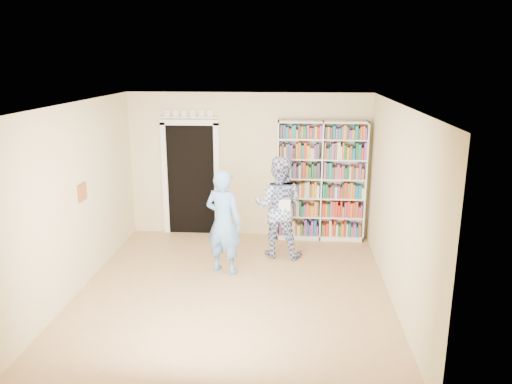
{
  "coord_description": "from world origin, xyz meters",
  "views": [
    {
      "loc": [
        0.83,
        -6.61,
        3.28
      ],
      "look_at": [
        0.26,
        0.9,
        1.27
      ],
      "focal_mm": 35.0,
      "sensor_mm": 36.0,
      "label": 1
    }
  ],
  "objects": [
    {
      "name": "man_plaid",
      "position": [
        0.6,
        1.45,
        0.87
      ],
      "size": [
        0.93,
        0.77,
        1.74
      ],
      "primitive_type": "imported",
      "rotation": [
        0.0,
        0.0,
        3.0
      ],
      "color": "#2D458B",
      "rests_on": "floor"
    },
    {
      "name": "floor",
      "position": [
        0.0,
        0.0,
        0.0
      ],
      "size": [
        5.0,
        5.0,
        0.0
      ],
      "primitive_type": "plane",
      "color": "#A77B50",
      "rests_on": "ground"
    },
    {
      "name": "wall_left",
      "position": [
        -2.25,
        0.0,
        1.35
      ],
      "size": [
        0.0,
        5.0,
        5.0
      ],
      "primitive_type": "plane",
      "rotation": [
        1.57,
        0.0,
        1.57
      ],
      "color": "beige",
      "rests_on": "floor"
    },
    {
      "name": "ceiling",
      "position": [
        0.0,
        0.0,
        2.7
      ],
      "size": [
        5.0,
        5.0,
        0.0
      ],
      "primitive_type": "plane",
      "rotation": [
        3.14,
        0.0,
        0.0
      ],
      "color": "white",
      "rests_on": "wall_back"
    },
    {
      "name": "wall_back",
      "position": [
        0.0,
        2.5,
        1.35
      ],
      "size": [
        4.5,
        0.0,
        4.5
      ],
      "primitive_type": "plane",
      "rotation": [
        1.57,
        0.0,
        0.0
      ],
      "color": "beige",
      "rests_on": "floor"
    },
    {
      "name": "paper_sheet",
      "position": [
        0.7,
        1.2,
        0.93
      ],
      "size": [
        0.19,
        0.04,
        0.28
      ],
      "primitive_type": "cube",
      "rotation": [
        0.0,
        0.0,
        0.15
      ],
      "color": "white",
      "rests_on": "man_plaid"
    },
    {
      "name": "wall_art",
      "position": [
        -2.23,
        0.2,
        1.4
      ],
      "size": [
        0.03,
        0.25,
        0.25
      ],
      "primitive_type": "cube",
      "color": "brown",
      "rests_on": "wall_left"
    },
    {
      "name": "bookshelf",
      "position": [
        1.35,
        2.34,
        1.12
      ],
      "size": [
        1.61,
        0.3,
        2.21
      ],
      "rotation": [
        0.0,
        0.0,
        0.29
      ],
      "color": "white",
      "rests_on": "floor"
    },
    {
      "name": "doorway",
      "position": [
        -1.1,
        2.48,
        1.18
      ],
      "size": [
        1.1,
        0.08,
        2.43
      ],
      "color": "black",
      "rests_on": "floor"
    },
    {
      "name": "wall_right",
      "position": [
        2.25,
        0.0,
        1.35
      ],
      "size": [
        0.0,
        5.0,
        5.0
      ],
      "primitive_type": "plane",
      "rotation": [
        1.57,
        0.0,
        -1.57
      ],
      "color": "beige",
      "rests_on": "floor"
    },
    {
      "name": "man_blue",
      "position": [
        -0.23,
        0.69,
        0.83
      ],
      "size": [
        0.71,
        0.59,
        1.66
      ],
      "primitive_type": "imported",
      "rotation": [
        0.0,
        0.0,
        2.77
      ],
      "color": "#5C8CCC",
      "rests_on": "floor"
    }
  ]
}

